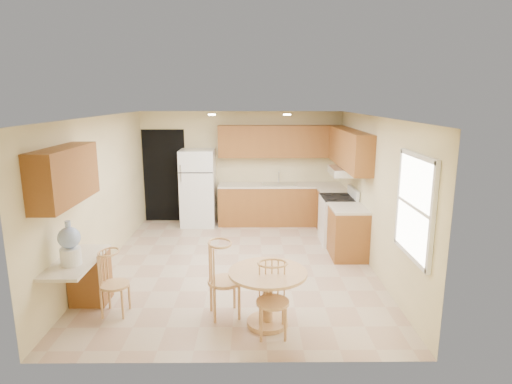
{
  "coord_description": "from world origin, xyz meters",
  "views": [
    {
      "loc": [
        0.25,
        -6.85,
        2.8
      ],
      "look_at": [
        0.31,
        0.3,
        1.21
      ],
      "focal_mm": 30.0,
      "sensor_mm": 36.0,
      "label": 1
    }
  ],
  "objects_px": {
    "water_crock": "(70,245)",
    "refrigerator": "(198,188)",
    "dining_table": "(268,290)",
    "chair_table_b": "(273,296)",
    "stove": "(338,219)",
    "chair_desk": "(112,279)",
    "chair_table_a": "(224,274)"
  },
  "relations": [
    {
      "from": "dining_table",
      "to": "chair_table_a",
      "type": "bearing_deg",
      "value": 164.31
    },
    {
      "from": "refrigerator",
      "to": "water_crock",
      "type": "distance_m",
      "value": 4.38
    },
    {
      "from": "stove",
      "to": "chair_desk",
      "type": "bearing_deg",
      "value": -139.89
    },
    {
      "from": "refrigerator",
      "to": "dining_table",
      "type": "xyz_separation_m",
      "value": [
        1.39,
        -4.36,
        -0.38
      ]
    },
    {
      "from": "dining_table",
      "to": "chair_table_b",
      "type": "xyz_separation_m",
      "value": [
        0.05,
        -0.32,
        0.08
      ]
    },
    {
      "from": "refrigerator",
      "to": "dining_table",
      "type": "distance_m",
      "value": 4.59
    },
    {
      "from": "dining_table",
      "to": "water_crock",
      "type": "relative_size",
      "value": 1.73
    },
    {
      "from": "refrigerator",
      "to": "stove",
      "type": "xyz_separation_m",
      "value": [
        2.88,
        -1.22,
        -0.37
      ]
    },
    {
      "from": "chair_table_b",
      "to": "refrigerator",
      "type": "bearing_deg",
      "value": -74.29
    },
    {
      "from": "stove",
      "to": "chair_table_b",
      "type": "height_order",
      "value": "stove"
    },
    {
      "from": "dining_table",
      "to": "chair_desk",
      "type": "bearing_deg",
      "value": 173.86
    },
    {
      "from": "water_crock",
      "to": "dining_table",
      "type": "bearing_deg",
      "value": -2.75
    },
    {
      "from": "chair_desk",
      "to": "water_crock",
      "type": "xyz_separation_m",
      "value": [
        -0.45,
        -0.1,
        0.5
      ]
    },
    {
      "from": "water_crock",
      "to": "refrigerator",
      "type": "bearing_deg",
      "value": 76.1
    },
    {
      "from": "chair_desk",
      "to": "chair_table_b",
      "type": "bearing_deg",
      "value": 77.56
    },
    {
      "from": "chair_table_a",
      "to": "water_crock",
      "type": "height_order",
      "value": "water_crock"
    },
    {
      "from": "stove",
      "to": "chair_table_a",
      "type": "relative_size",
      "value": 1.09
    },
    {
      "from": "stove",
      "to": "chair_table_b",
      "type": "distance_m",
      "value": 3.75
    },
    {
      "from": "chair_desk",
      "to": "water_crock",
      "type": "distance_m",
      "value": 0.68
    },
    {
      "from": "chair_table_b",
      "to": "water_crock",
      "type": "bearing_deg",
      "value": -11.43
    },
    {
      "from": "stove",
      "to": "dining_table",
      "type": "distance_m",
      "value": 3.47
    },
    {
      "from": "water_crock",
      "to": "chair_desk",
      "type": "bearing_deg",
      "value": 12.15
    },
    {
      "from": "stove",
      "to": "chair_table_a",
      "type": "distance_m",
      "value": 3.62
    },
    {
      "from": "stove",
      "to": "water_crock",
      "type": "bearing_deg",
      "value": -142.39
    },
    {
      "from": "stove",
      "to": "dining_table",
      "type": "xyz_separation_m",
      "value": [
        -1.49,
        -3.14,
        -0.0
      ]
    },
    {
      "from": "chair_table_a",
      "to": "stove",
      "type": "bearing_deg",
      "value": 132.27
    },
    {
      "from": "dining_table",
      "to": "chair_desk",
      "type": "relative_size",
      "value": 1.13
    },
    {
      "from": "chair_table_a",
      "to": "chair_desk",
      "type": "relative_size",
      "value": 1.16
    },
    {
      "from": "chair_table_b",
      "to": "dining_table",
      "type": "bearing_deg",
      "value": -82.61
    },
    {
      "from": "stove",
      "to": "water_crock",
      "type": "xyz_separation_m",
      "value": [
        -3.92,
        -3.02,
        0.55
      ]
    },
    {
      "from": "stove",
      "to": "dining_table",
      "type": "relative_size",
      "value": 1.13
    },
    {
      "from": "refrigerator",
      "to": "chair_table_b",
      "type": "xyz_separation_m",
      "value": [
        1.44,
        -4.69,
        -0.3
      ]
    }
  ]
}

